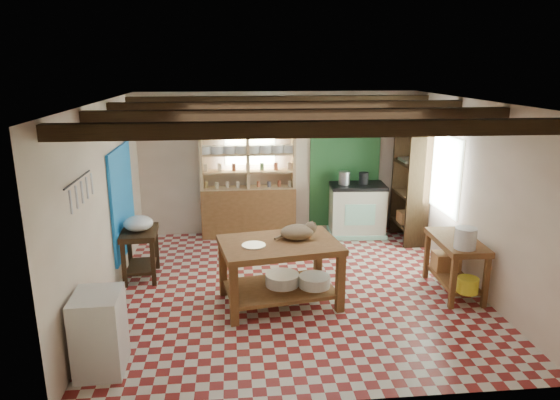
{
  "coord_description": "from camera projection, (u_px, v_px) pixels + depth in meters",
  "views": [
    {
      "loc": [
        -0.84,
        -6.45,
        3.05
      ],
      "look_at": [
        -0.17,
        0.3,
        1.21
      ],
      "focal_mm": 32.0,
      "sensor_mm": 36.0,
      "label": 1
    }
  ],
  "objects": [
    {
      "name": "green_wall_patch",
      "position": [
        345.0,
        165.0,
        9.23
      ],
      "size": [
        1.3,
        0.04,
        2.3
      ],
      "primitive_type": "cube",
      "color": "#1F4E25",
      "rests_on": "wall_back"
    },
    {
      "name": "basin_small",
      "position": [
        314.0,
        281.0,
        6.57
      ],
      "size": [
        0.48,
        0.48,
        0.15
      ],
      "primitive_type": "cylinder",
      "rotation": [
        0.0,
        0.0,
        0.16
      ],
      "color": "silver",
      "rests_on": "work_table"
    },
    {
      "name": "wicker_basket",
      "position": [
        446.0,
        261.0,
        7.15
      ],
      "size": [
        0.37,
        0.3,
        0.25
      ],
      "primitive_type": "cube",
      "rotation": [
        0.0,
        0.0,
        -0.04
      ],
      "color": "#B07746",
      "rests_on": "right_counter"
    },
    {
      "name": "blue_wall_patch",
      "position": [
        122.0,
        201.0,
        7.41
      ],
      "size": [
        0.04,
        1.4,
        1.6
      ],
      "primitive_type": "cube",
      "color": "blue",
      "rests_on": "wall_left"
    },
    {
      "name": "steel_tray",
      "position": [
        254.0,
        245.0,
        6.27
      ],
      "size": [
        0.35,
        0.35,
        0.02
      ],
      "primitive_type": "cylinder",
      "rotation": [
        0.0,
        0.0,
        0.16
      ],
      "color": "#AFB0B8",
      "rests_on": "work_table"
    },
    {
      "name": "utensil_rail",
      "position": [
        79.0,
        191.0,
        5.22
      ],
      "size": [
        0.06,
        0.9,
        0.28
      ],
      "primitive_type": "cube",
      "color": "black",
      "rests_on": "wall_left"
    },
    {
      "name": "wall_front",
      "position": [
        331.0,
        274.0,
        4.33
      ],
      "size": [
        5.0,
        0.04,
        2.6
      ],
      "primitive_type": "cube",
      "color": "beige",
      "rests_on": "floor"
    },
    {
      "name": "enamel_bowl",
      "position": [
        138.0,
        223.0,
        7.19
      ],
      "size": [
        0.45,
        0.45,
        0.21
      ],
      "primitive_type": "ellipsoid",
      "rotation": [
        0.0,
        0.0,
        0.06
      ],
      "color": "silver",
      "rests_on": "prep_table"
    },
    {
      "name": "white_cabinet",
      "position": [
        100.0,
        332.0,
        5.07
      ],
      "size": [
        0.48,
        0.58,
        0.84
      ],
      "primitive_type": "cube",
      "rotation": [
        0.0,
        0.0,
        0.03
      ],
      "color": "silver",
      "rests_on": "floor"
    },
    {
      "name": "right_counter",
      "position": [
        455.0,
        266.0,
        6.85
      ],
      "size": [
        0.58,
        1.1,
        0.77
      ],
      "primitive_type": "cube",
      "rotation": [
        0.0,
        0.0,
        -0.04
      ],
      "color": "brown",
      "rests_on": "floor"
    },
    {
      "name": "wall_right",
      "position": [
        472.0,
        194.0,
        6.97
      ],
      "size": [
        0.04,
        5.0,
        2.6
      ],
      "primitive_type": "cube",
      "color": "beige",
      "rests_on": "floor"
    },
    {
      "name": "yellow_tub",
      "position": [
        468.0,
        285.0,
        6.44
      ],
      "size": [
        0.28,
        0.28,
        0.2
      ],
      "primitive_type": "cylinder",
      "rotation": [
        0.0,
        0.0,
        -0.04
      ],
      "color": "yellow",
      "rests_on": "right_counter"
    },
    {
      "name": "window_right",
      "position": [
        442.0,
        173.0,
        7.9
      ],
      "size": [
        0.02,
        1.3,
        1.2
      ],
      "primitive_type": "cube",
      "color": "beige",
      "rests_on": "wall_right"
    },
    {
      "name": "kettle_left",
      "position": [
        344.0,
        178.0,
        8.98
      ],
      "size": [
        0.22,
        0.22,
        0.23
      ],
      "primitive_type": "cylinder",
      "rotation": [
        0.0,
        0.0,
        -0.07
      ],
      "color": "#AFB0B8",
      "rests_on": "stove"
    },
    {
      "name": "stove",
      "position": [
        357.0,
        210.0,
        9.14
      ],
      "size": [
        1.03,
        0.73,
        0.96
      ],
      "primitive_type": "cube",
      "rotation": [
        0.0,
        0.0,
        -0.07
      ],
      "color": "beige",
      "rests_on": "floor"
    },
    {
      "name": "tall_rack",
      "position": [
        410.0,
        186.0,
        8.75
      ],
      "size": [
        0.4,
        0.86,
        2.0
      ],
      "primitive_type": "cube",
      "color": "#301F11",
      "rests_on": "floor"
    },
    {
      "name": "kettle_right",
      "position": [
        364.0,
        178.0,
        8.99
      ],
      "size": [
        0.19,
        0.19,
        0.22
      ],
      "primitive_type": "cylinder",
      "rotation": [
        0.0,
        0.0,
        -0.07
      ],
      "color": "black",
      "rests_on": "stove"
    },
    {
      "name": "prep_table",
      "position": [
        141.0,
        254.0,
        7.32
      ],
      "size": [
        0.54,
        0.75,
        0.74
      ],
      "primitive_type": "cube",
      "rotation": [
        0.0,
        0.0,
        0.06
      ],
      "color": "#301F11",
      "rests_on": "floor"
    },
    {
      "name": "cat",
      "position": [
        297.0,
        232.0,
        6.49
      ],
      "size": [
        0.52,
        0.45,
        0.2
      ],
      "primitive_type": "ellipsoid",
      "rotation": [
        0.0,
        0.0,
        0.34
      ],
      "color": "#937855",
      "rests_on": "work_table"
    },
    {
      "name": "floor",
      "position": [
        294.0,
        288.0,
        7.07
      ],
      "size": [
        5.0,
        5.0,
        0.02
      ],
      "primitive_type": "cube",
      "color": "maroon",
      "rests_on": "ground"
    },
    {
      "name": "white_bucket",
      "position": [
        465.0,
        238.0,
        6.37
      ],
      "size": [
        0.28,
        0.28,
        0.27
      ],
      "primitive_type": "cylinder",
      "rotation": [
        0.0,
        0.0,
        -0.04
      ],
      "color": "silver",
      "rests_on": "right_counter"
    },
    {
      "name": "shelving_unit",
      "position": [
        248.0,
        177.0,
        8.95
      ],
      "size": [
        1.7,
        0.34,
        2.2
      ],
      "primitive_type": "cube",
      "color": "tan",
      "rests_on": "floor"
    },
    {
      "name": "wall_back",
      "position": [
        278.0,
        164.0,
        9.13
      ],
      "size": [
        5.0,
        0.04,
        2.6
      ],
      "primitive_type": "cube",
      "color": "beige",
      "rests_on": "floor"
    },
    {
      "name": "basin_large",
      "position": [
        282.0,
        279.0,
        6.61
      ],
      "size": [
        0.51,
        0.51,
        0.16
      ],
      "primitive_type": "cylinder",
      "rotation": [
        0.0,
        0.0,
        0.16
      ],
      "color": "silver",
      "rests_on": "work_table"
    },
    {
      "name": "ceiling",
      "position": [
        296.0,
        101.0,
        6.39
      ],
      "size": [
        5.0,
        5.0,
        0.02
      ],
      "primitive_type": "cube",
      "color": "#46474C",
      "rests_on": "wall_back"
    },
    {
      "name": "work_table",
      "position": [
        280.0,
        273.0,
        6.52
      ],
      "size": [
        1.64,
        1.23,
        0.85
      ],
      "primitive_type": "cube",
      "rotation": [
        0.0,
        0.0,
        0.16
      ],
      "color": "brown",
      "rests_on": "floor"
    },
    {
      "name": "wall_left",
      "position": [
        105.0,
        204.0,
        6.49
      ],
      "size": [
        0.04,
        5.0,
        2.6
      ],
      "primitive_type": "cube",
      "color": "beige",
      "rests_on": "floor"
    },
    {
      "name": "pot_rack",
      "position": [
        352.0,
        117.0,
        8.59
      ],
      "size": [
        0.86,
        0.12,
        0.36
      ],
      "primitive_type": "cube",
      "color": "black",
      "rests_on": "ceiling"
    },
    {
      "name": "ceiling_beams",
      "position": [
        296.0,
        111.0,
        6.42
      ],
      "size": [
        5.0,
        3.8,
        0.15
      ],
      "primitive_type": "cube",
      "color": "#301F11",
      "rests_on": "ceiling"
    },
    {
      "name": "window_back",
      "position": [
        250.0,
        143.0,
        8.96
      ],
      "size": [
        0.9,
        0.02,
        0.8
      ],
      "primitive_type": "cube",
      "color": "beige",
      "rests_on": "wall_back"
    }
  ]
}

